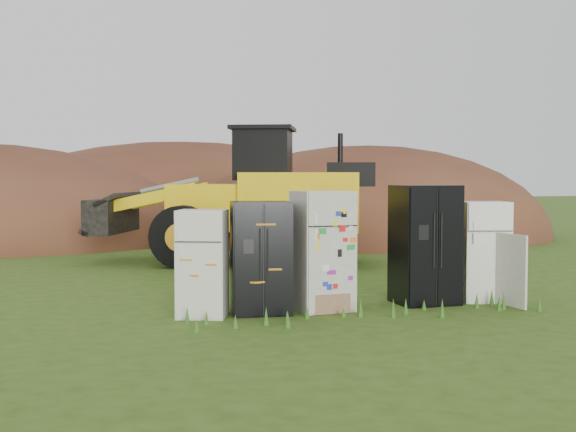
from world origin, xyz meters
name	(u,v)px	position (x,y,z in m)	size (l,w,h in m)	color
ground	(353,308)	(0.00, 0.00, 0.00)	(120.00, 120.00, 0.00)	#2D4E14
fridge_leftmost	(202,263)	(-2.43, 0.02, 0.80)	(0.71, 0.68, 1.60)	white
fridge_black_side	(261,257)	(-1.53, 0.00, 0.86)	(0.90, 0.71, 1.72)	black
fridge_sticker	(322,251)	(-0.53, -0.02, 0.94)	(0.83, 0.77, 1.87)	silver
fridge_black_right	(425,244)	(1.29, 0.04, 0.98)	(0.98, 0.82, 1.96)	black
fridge_open_door	(484,251)	(2.36, -0.04, 0.84)	(0.76, 0.70, 1.68)	white
wheel_loader	(230,195)	(-0.48, 6.62, 1.66)	(6.85, 2.78, 3.32)	yellow
dirt_mound_right	(368,239)	(5.65, 12.11, 0.00)	(13.27, 9.73, 6.39)	#482317
dirt_mound_back	(184,229)	(0.40, 18.74, 0.00)	(17.92, 11.95, 7.12)	#482317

